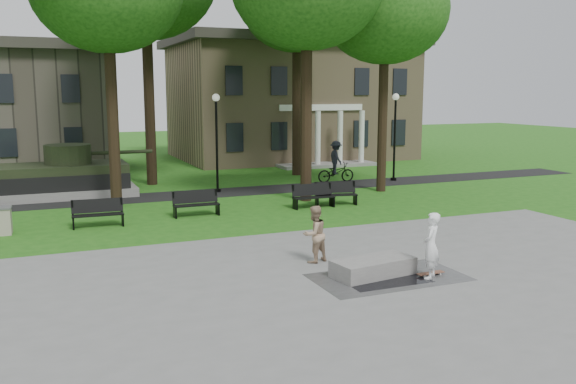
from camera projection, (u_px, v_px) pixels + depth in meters
name	position (u px, v px, depth m)	size (l,w,h in m)	color
ground	(316.00, 254.00, 18.27)	(120.00, 120.00, 0.00)	#1F5814
plaza	(410.00, 308.00, 13.71)	(22.00, 16.00, 0.02)	gray
footpath	(209.00, 193.00, 29.20)	(44.00, 2.60, 0.01)	black
building_right	(289.00, 98.00, 45.03)	(17.00, 12.00, 8.60)	#9E8460
tree_3	(385.00, 10.00, 28.56)	(6.00, 6.00, 11.19)	black
tree_5	(297.00, 4.00, 34.19)	(6.40, 6.40, 12.44)	black
lamp_mid	(217.00, 135.00, 29.21)	(0.36, 0.36, 4.73)	black
lamp_right	(395.00, 130.00, 33.00)	(0.36, 0.36, 4.73)	black
tank_monument	(63.00, 178.00, 28.43)	(7.45, 3.40, 2.40)	gray
puddle	(386.00, 280.00, 15.70)	(2.20, 1.20, 0.00)	black
concrete_block	(373.00, 267.00, 16.09)	(2.20, 1.00, 0.45)	gray
skateboard	(431.00, 274.00, 16.13)	(0.78, 0.20, 0.07)	brown
skateboarder	(431.00, 246.00, 15.75)	(0.64, 0.42, 1.74)	white
friend_watching	(314.00, 234.00, 17.26)	(0.80, 0.62, 1.64)	tan
cyclist	(336.00, 165.00, 32.66)	(2.09, 1.20, 2.24)	black
park_bench_0	(98.00, 212.00, 21.95)	(1.82, 0.60, 1.00)	black
park_bench_1	(196.00, 203.00, 23.87)	(1.80, 0.54, 1.00)	black
park_bench_2	(313.00, 195.00, 25.58)	(1.80, 0.53, 1.00)	black
park_bench_3	(335.00, 193.00, 26.20)	(1.85, 0.88, 1.00)	black
trash_bin	(2.00, 221.00, 20.76)	(0.69, 0.69, 0.96)	#A39D87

